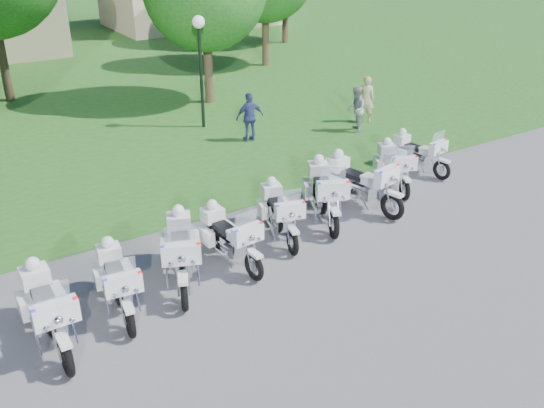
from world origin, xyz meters
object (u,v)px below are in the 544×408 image
motorcycle_4 (280,212)px  bystander_c (250,117)px  motorcycle_0 (48,309)px  motorcycle_8 (418,152)px  lamp_post (200,44)px  motorcycle_1 (117,281)px  bystander_b (356,110)px  motorcycle_7 (394,166)px  motorcycle_2 (181,251)px  bystander_a (366,99)px  motorcycle_3 (230,236)px  motorcycle_5 (325,192)px  motorcycle_6 (360,181)px

motorcycle_4 → bystander_c: size_ratio=1.33×
motorcycle_0 → motorcycle_4: motorcycle_0 is taller
motorcycle_8 → lamp_post: lamp_post is taller
motorcycle_1 → bystander_b: (10.83, 5.92, 0.17)m
lamp_post → bystander_b: lamp_post is taller
motorcycle_7 → motorcycle_2: bearing=32.9°
lamp_post → bystander_a: lamp_post is taller
motorcycle_0 → lamp_post: 12.60m
bystander_a → lamp_post: bearing=18.7°
lamp_post → bystander_c: 3.16m
bystander_b → bystander_c: (-3.69, 1.17, 0.03)m
motorcycle_3 → motorcycle_2: bearing=2.5°
motorcycle_1 → lamp_post: bearing=-117.0°
motorcycle_2 → bystander_b: size_ratio=1.49×
motorcycle_4 → bystander_a: 9.44m
motorcycle_5 → lamp_post: bearing=-70.2°
motorcycle_3 → bystander_b: bearing=-149.9°
motorcycle_1 → motorcycle_7: motorcycle_1 is taller
motorcycle_0 → motorcycle_3: size_ratio=1.10×
motorcycle_7 → motorcycle_8: motorcycle_7 is taller
motorcycle_5 → motorcycle_7: (2.87, 0.54, -0.10)m
motorcycle_8 → motorcycle_5: bearing=6.1°
motorcycle_2 → bystander_a: (10.35, 6.30, 0.15)m
motorcycle_0 → motorcycle_6: (8.47, 1.41, 0.02)m
motorcycle_0 → bystander_c: (8.56, 7.42, 0.14)m
motorcycle_1 → bystander_a: (11.86, 6.59, 0.22)m
motorcycle_5 → motorcycle_7: size_ratio=1.15×
motorcycle_7 → motorcycle_3: bearing=33.7°
motorcycle_4 → bystander_a: bystander_a is taller
motorcycle_0 → motorcycle_7: 10.31m
motorcycle_0 → motorcycle_1: (1.41, 0.32, -0.06)m
motorcycle_3 → bystander_a: bearing=-150.0°
motorcycle_2 → motorcycle_5: motorcycle_5 is taller
motorcycle_5 → lamp_post: size_ratio=0.61×
motorcycle_5 → bystander_b: (4.98, 4.87, 0.08)m
motorcycle_0 → motorcycle_1: motorcycle_0 is taller
motorcycle_4 → motorcycle_5: (1.48, 0.20, 0.09)m
motorcycle_1 → motorcycle_6: 7.14m
motorcycle_1 → lamp_post: 11.53m
motorcycle_5 → motorcycle_6: 1.21m
bystander_c → motorcycle_2: bearing=56.9°
motorcycle_4 → motorcycle_7: (4.35, 0.74, -0.01)m
motorcycle_5 → lamp_post: lamp_post is taller
motorcycle_6 → motorcycle_8: motorcycle_6 is taller
motorcycle_6 → bystander_c: size_ratio=1.51×
motorcycle_1 → bystander_b: bystander_b is taller
motorcycle_4 → motorcycle_8: size_ratio=1.05×
motorcycle_4 → bystander_a: size_ratio=1.29×
motorcycle_2 → motorcycle_5: (4.35, 0.76, 0.01)m
motorcycle_2 → lamp_post: bearing=-96.5°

